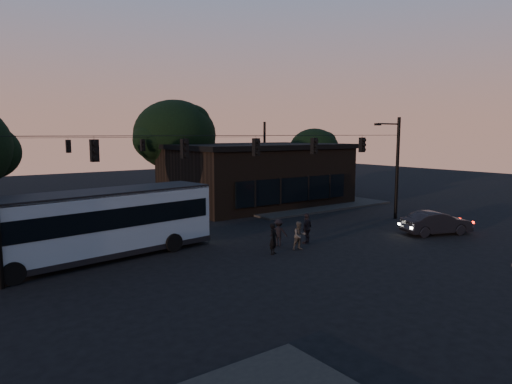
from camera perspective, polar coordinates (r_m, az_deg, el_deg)
ground at (r=23.55m, az=5.89°, el=-8.26°), size 120.00×120.00×0.00m
sidewalk_far_right at (r=41.59m, az=5.03°, el=-1.34°), size 14.00×10.00×0.15m
building at (r=40.91m, az=0.09°, el=2.25°), size 15.40×10.41×5.40m
tree_behind at (r=43.26m, az=-10.12°, el=7.03°), size 7.60×7.60×9.43m
tree_right at (r=48.17m, az=7.27°, el=5.25°), size 5.20×5.20×6.86m
signal_rig_near at (r=25.84m, az=-0.00°, el=3.19°), size 26.24×0.30×7.50m
signal_rig_far at (r=39.83m, az=-13.93°, el=4.06°), size 26.24×0.30×7.50m
bus at (r=24.17m, az=-19.44°, el=-3.51°), size 12.54×4.32×3.46m
car at (r=30.93m, az=21.62°, el=-3.61°), size 4.65×3.02×1.45m
pedestrian_a at (r=24.05m, az=2.20°, el=-5.85°), size 0.72×0.66×1.66m
pedestrian_b at (r=25.08m, az=5.45°, el=-5.44°), size 0.87×0.74×1.57m
pedestrian_c at (r=26.50m, az=6.39°, el=-4.52°), size 1.13×0.82×1.78m
pedestrian_d at (r=25.87m, az=2.86°, el=-5.06°), size 1.12×1.09×1.54m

